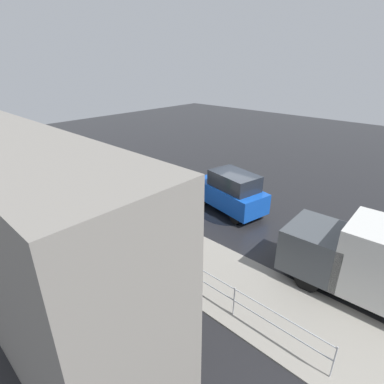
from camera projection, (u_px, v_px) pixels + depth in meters
The scene contains 10 objects.
ground_plane at pixel (233, 214), 14.89m from camera, with size 60.00×60.00×0.00m, color black.
kerb_strip at pixel (172, 250), 12.07m from camera, with size 24.00×3.20×0.04m, color gray.
moving_hatchback at pixel (230, 191), 14.93m from camera, with size 4.16×2.44×2.06m.
delivery_truck at pixel (381, 264), 9.03m from camera, with size 5.45×2.29×2.60m.
fire_hydrant at pixel (156, 205), 14.93m from camera, with size 0.42×0.31×0.80m.
pedestrian at pixel (141, 193), 14.88m from camera, with size 0.38×0.51×1.62m.
metal_railing at pixel (168, 256), 10.46m from camera, with size 11.42×0.04×1.05m.
sign_post at pixel (110, 183), 14.45m from camera, with size 0.07×0.44×2.40m.
puddle_patch at pixel (227, 212), 15.11m from camera, with size 2.81×2.81×0.01m, color black.
building_block at pixel (17, 234), 8.01m from camera, with size 11.05×2.40×5.53m, color gray.
Camera 1 is at (-7.48, 11.05, 7.01)m, focal length 28.00 mm.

